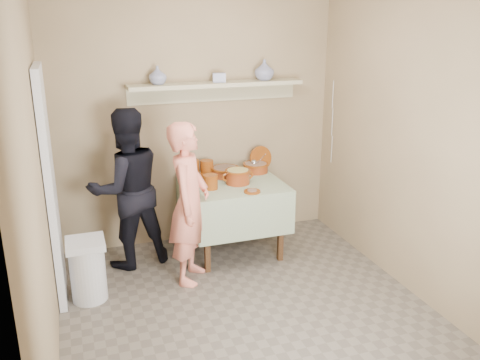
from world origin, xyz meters
name	(u,v)px	position (x,y,z in m)	size (l,w,h in m)	color
ground	(252,319)	(0.00, 0.00, 0.00)	(3.50, 3.50, 0.00)	#635A4E
tile_panel	(51,187)	(-1.46, 0.95, 1.00)	(0.06, 0.70, 2.00)	silver
plate_stack_a	(193,168)	(-0.09, 1.57, 0.85)	(0.13, 0.13, 0.18)	#6F2D07
plate_stack_b	(207,168)	(0.06, 1.56, 0.84)	(0.14, 0.14, 0.17)	#6F2D07
bowl_stack	(210,182)	(-0.02, 1.13, 0.83)	(0.14, 0.14, 0.14)	#6F2D07
empty_bowl	(201,178)	(-0.05, 1.40, 0.79)	(0.19, 0.19, 0.06)	#6F2D07
propped_lid	(261,158)	(0.68, 1.61, 0.88)	(0.26, 0.26, 0.02)	#6F2D07
vase_right	(264,70)	(0.72, 1.62, 1.83)	(0.20, 0.20, 0.21)	navy
vase_left	(158,75)	(-0.40, 1.63, 1.81)	(0.17, 0.17, 0.18)	navy
ceramic_box	(219,78)	(0.23, 1.62, 1.77)	(0.13, 0.09, 0.09)	navy
person_cook	(189,204)	(-0.31, 0.83, 0.75)	(0.55, 0.36, 1.50)	#EC7E66
person_helper	(127,189)	(-0.80, 1.33, 0.78)	(0.76, 0.59, 1.56)	black
room_shell	(254,126)	(0.00, 0.00, 1.61)	(3.04, 3.54, 2.62)	#99835E
serving_table	(232,192)	(0.25, 1.28, 0.64)	(0.97, 0.97, 0.76)	#4C2D16
cazuela_meat_a	(225,171)	(0.24, 1.47, 0.82)	(0.30, 0.30, 0.10)	maroon
cazuela_meat_b	(256,167)	(0.59, 1.51, 0.82)	(0.28, 0.28, 0.10)	maroon
ladle	(255,162)	(0.57, 1.50, 0.87)	(0.08, 0.26, 0.19)	silver
cazuela_rice	(238,175)	(0.28, 1.20, 0.85)	(0.33, 0.25, 0.14)	maroon
front_plate	(252,191)	(0.32, 0.90, 0.77)	(0.16, 0.16, 0.03)	#6F2D07
wall_shelf	(216,86)	(0.20, 1.65, 1.67)	(1.80, 0.25, 0.21)	#B7AF88
trash_bin	(88,270)	(-1.24, 0.75, 0.28)	(0.32, 0.32, 0.56)	silver
electrical_cord	(332,122)	(1.47, 1.48, 1.25)	(0.01, 0.05, 0.90)	silver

